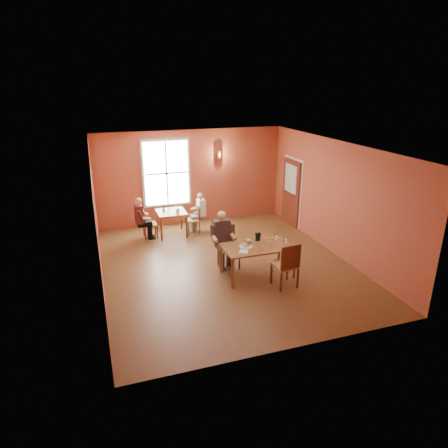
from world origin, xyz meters
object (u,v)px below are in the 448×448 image
object	(u,v)px
main_table	(257,261)
chair_empty	(285,264)
diner_white	(193,214)
chair_diner_main	(229,248)
second_table	(172,223)
chair_diner_white	(193,219)
diner_main	(229,242)
diner_maroon	(149,218)
chair_diner_maroon	(150,223)

from	to	relation	value
main_table	chair_empty	world-z (taller)	chair_empty
main_table	diner_white	bearing A→B (deg)	102.40
chair_diner_main	second_table	bearing A→B (deg)	-71.09
chair_empty	chair_diner_white	distance (m)	4.12
diner_main	second_table	world-z (taller)	diner_main
diner_maroon	diner_white	bearing A→B (deg)	90.00
second_table	diner_maroon	world-z (taller)	diner_maroon
chair_diner_white	chair_diner_maroon	distance (m)	1.30
diner_maroon	chair_diner_main	bearing A→B (deg)	30.99
chair_empty	chair_diner_maroon	xyz separation A→B (m)	(-2.43, 3.96, -0.10)
chair_diner_main	diner_main	world-z (taller)	diner_main
main_table	second_table	size ratio (longest dim) A/B	1.94
diner_main	diner_white	distance (m)	2.68
diner_main	chair_diner_maroon	size ratio (longest dim) A/B	1.56
chair_diner_maroon	diner_white	bearing A→B (deg)	90.00
chair_diner_main	diner_main	size ratio (longest dim) A/B	0.77
diner_maroon	chair_diner_maroon	bearing A→B (deg)	90.00
chair_empty	chair_diner_maroon	bearing A→B (deg)	116.40
second_table	diner_white	distance (m)	0.71
chair_diner_white	diner_white	world-z (taller)	diner_white
chair_diner_main	diner_maroon	distance (m)	3.07
diner_main	chair_diner_white	size ratio (longest dim) A/B	1.60
chair_empty	chair_diner_white	xyz separation A→B (m)	(-1.13, 3.96, -0.11)
chair_empty	second_table	xyz separation A→B (m)	(-1.78, 3.96, -0.17)
chair_empty	chair_diner_maroon	distance (m)	4.65
diner_main	chair_diner_white	distance (m)	2.69
second_table	diner_white	size ratio (longest dim) A/B	0.72
diner_white	chair_diner_maroon	xyz separation A→B (m)	(-1.33, 0.00, -0.15)
chair_diner_white	diner_maroon	world-z (taller)	diner_maroon
chair_empty	chair_diner_maroon	size ratio (longest dim) A/B	1.24
chair_empty	second_table	size ratio (longest dim) A/B	1.28
chair_diner_maroon	diner_maroon	bearing A→B (deg)	-90.00
chair_empty	chair_diner_maroon	world-z (taller)	chair_empty
diner_main	diner_maroon	world-z (taller)	diner_main
chair_diner_maroon	chair_diner_white	bearing A→B (deg)	90.00
chair_diner_white	chair_diner_maroon	world-z (taller)	chair_diner_maroon
chair_diner_main	diner_white	bearing A→B (deg)	-85.18
main_table	chair_diner_maroon	world-z (taller)	chair_diner_maroon
main_table	chair_diner_white	distance (m)	3.37
chair_diner_white	chair_diner_maroon	size ratio (longest dim) A/B	0.98
chair_diner_main	chair_diner_maroon	distance (m)	3.06
chair_diner_maroon	diner_maroon	size ratio (longest dim) A/B	0.71
diner_maroon	main_table	bearing A→B (deg)	32.38
diner_white	chair_diner_white	bearing A→B (deg)	90.00
second_table	diner_main	bearing A→B (deg)	-71.29
main_table	chair_diner_main	size ratio (longest dim) A/B	1.56
main_table	diner_maroon	size ratio (longest dim) A/B	1.32
diner_main	chair_diner_maroon	bearing A→B (deg)	-59.77
chair_diner_white	diner_maroon	size ratio (longest dim) A/B	0.69
second_table	chair_diner_white	xyz separation A→B (m)	(0.65, 0.00, 0.05)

